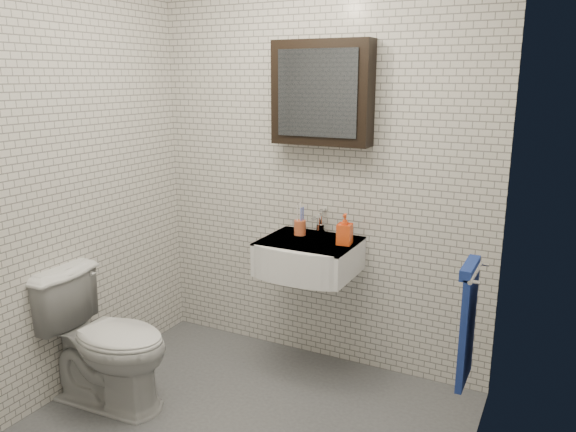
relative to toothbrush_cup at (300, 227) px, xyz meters
The scene contains 8 objects.
room_shell 1.03m from the toothbrush_cup, 86.47° to the right, with size 2.22×2.02×2.51m.
washbasin 0.22m from the toothbrush_cup, 50.21° to the right, with size 0.55×0.50×0.20m.
faucet 0.13m from the toothbrush_cup, 35.41° to the left, with size 0.06×0.20×0.15m.
mirror_cabinet 0.81m from the toothbrush_cup, 33.98° to the left, with size 0.60×0.15×0.60m.
towel_rail 1.22m from the toothbrush_cup, 24.81° to the right, with size 0.09×0.30×0.58m.
toothbrush_cup is the anchor object (origin of this frame).
soap_bottle 0.33m from the toothbrush_cup, 11.78° to the right, with size 0.08×0.08×0.18m, color orange.
toilet 1.29m from the toothbrush_cup, 129.24° to the right, with size 0.43×0.75×0.77m, color silver.
Camera 1 is at (1.39, -2.12, 1.79)m, focal length 35.00 mm.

